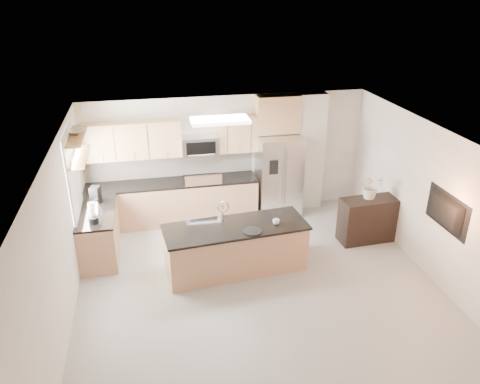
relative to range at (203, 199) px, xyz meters
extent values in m
plane|color=#A4A29C|center=(0.60, -2.92, -0.47)|extent=(6.50, 6.50, 0.00)
cube|color=white|center=(0.60, -2.92, 2.13)|extent=(6.00, 6.50, 0.02)
cube|color=white|center=(0.60, 0.33, 0.83)|extent=(6.00, 0.02, 2.60)
cube|color=white|center=(-2.40, -2.92, 0.83)|extent=(0.02, 6.50, 2.60)
cube|color=white|center=(3.60, -2.92, 0.83)|extent=(0.02, 6.50, 2.60)
cube|color=tan|center=(-0.63, 0.00, -0.03)|extent=(3.55, 0.65, 0.88)
cube|color=black|center=(-0.63, 0.00, 0.43)|extent=(3.55, 0.66, 0.04)
cube|color=beige|center=(-0.63, 0.32, 0.71)|extent=(3.55, 0.02, 0.52)
cube|color=tan|center=(-2.07, -1.07, -0.03)|extent=(0.65, 1.50, 0.88)
cube|color=black|center=(-2.07, -1.07, 0.43)|extent=(0.66, 1.50, 0.04)
cube|color=black|center=(0.00, 0.00, -0.02)|extent=(0.76, 0.64, 0.90)
cube|color=black|center=(0.00, 0.00, 0.44)|extent=(0.76, 0.62, 0.03)
cube|color=silver|center=(0.00, -0.30, 0.56)|extent=(0.76, 0.04, 0.22)
cube|color=tan|center=(-1.34, 0.16, 1.35)|extent=(1.92, 0.33, 0.75)
cube|color=tan|center=(0.79, 0.16, 1.35)|extent=(0.82, 0.33, 0.75)
cube|color=silver|center=(0.00, 0.13, 1.16)|extent=(0.76, 0.40, 0.40)
cube|color=black|center=(0.00, -0.07, 1.16)|extent=(0.60, 0.02, 0.28)
cube|color=silver|center=(1.66, -0.05, 0.42)|extent=(0.92, 0.75, 1.78)
cube|color=gray|center=(1.66, -0.43, 0.42)|extent=(0.02, 0.01, 1.69)
cube|color=black|center=(1.44, -0.44, 0.78)|extent=(0.18, 0.03, 0.30)
cube|color=beige|center=(2.42, 0.18, 0.83)|extent=(0.60, 0.30, 2.60)
cube|color=white|center=(-2.38, -1.07, 1.18)|extent=(0.03, 1.05, 1.55)
cube|color=white|center=(-2.37, -1.07, 1.18)|extent=(0.03, 1.15, 1.65)
cube|color=olive|center=(-2.25, -0.97, 1.48)|extent=(0.30, 1.20, 0.04)
cube|color=olive|center=(-2.25, -0.97, 1.85)|extent=(0.30, 1.20, 0.04)
cube|color=white|center=(0.20, -1.32, 2.09)|extent=(1.00, 0.50, 0.06)
cube|color=tan|center=(0.32, -2.04, -0.06)|extent=(2.51, 1.06, 0.83)
cube|color=black|center=(0.32, -2.04, 0.37)|extent=(2.57, 1.12, 0.04)
cube|color=black|center=(0.13, -2.04, 0.36)|extent=(0.52, 0.38, 0.01)
cylinder|color=silver|center=(0.13, -1.84, 0.56)|extent=(0.03, 0.03, 0.34)
torus|color=silver|center=(0.13, -1.89, 0.71)|extent=(0.21, 0.03, 0.21)
cube|color=black|center=(3.08, -1.56, -0.03)|extent=(1.14, 0.52, 0.89)
imported|color=white|center=(1.03, -2.12, 0.44)|extent=(0.16, 0.16, 0.10)
cylinder|color=black|center=(0.57, -2.29, 0.40)|extent=(0.42, 0.42, 0.02)
cylinder|color=black|center=(-2.07, -1.54, 0.51)|extent=(0.17, 0.17, 0.12)
cylinder|color=silver|center=(-2.07, -1.54, 0.70)|extent=(0.13, 0.13, 0.27)
cone|color=silver|center=(-2.02, -1.17, 0.57)|extent=(0.23, 0.23, 0.25)
cylinder|color=black|center=(-2.02, -1.17, 0.71)|extent=(0.05, 0.05, 0.05)
cube|color=black|center=(-2.09, -0.68, 0.60)|extent=(0.21, 0.24, 0.31)
cylinder|color=silver|center=(-2.09, -0.73, 0.53)|extent=(0.10, 0.10, 0.11)
imported|color=silver|center=(-2.25, -0.90, 1.91)|extent=(0.47, 0.47, 0.10)
imported|color=silver|center=(3.09, -1.50, 0.79)|extent=(0.67, 0.59, 0.73)
imported|color=black|center=(3.51, -3.12, 0.88)|extent=(0.14, 1.08, 0.62)
camera|label=1|loc=(-1.04, -9.04, 4.29)|focal=35.00mm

